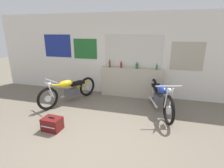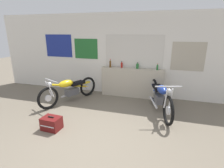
% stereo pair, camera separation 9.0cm
% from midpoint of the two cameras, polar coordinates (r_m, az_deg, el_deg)
% --- Properties ---
extents(ground_plane, '(24.00, 24.00, 0.00)m').
position_cam_midpoint_polar(ground_plane, '(3.69, -6.26, -19.86)').
color(ground_plane, '#706656').
extents(wall_back, '(10.00, 0.07, 2.80)m').
position_cam_midpoint_polar(wall_back, '(6.08, 5.15, 9.34)').
color(wall_back, silver).
rests_on(wall_back, ground_plane).
extents(sill_counter, '(2.11, 0.28, 0.99)m').
position_cam_midpoint_polar(sill_counter, '(6.06, 6.92, 0.45)').
color(sill_counter, '#B7AD99').
rests_on(sill_counter, ground_plane).
extents(bottle_leftmost, '(0.06, 0.06, 0.29)m').
position_cam_midpoint_polar(bottle_leftmost, '(6.06, -0.16, 6.68)').
color(bottle_leftmost, '#5B3814').
rests_on(bottle_leftmost, sill_counter).
extents(bottle_left_center, '(0.07, 0.07, 0.23)m').
position_cam_midpoint_polar(bottle_left_center, '(6.02, 3.61, 6.29)').
color(bottle_left_center, maroon).
rests_on(bottle_left_center, sill_counter).
extents(bottle_center, '(0.09, 0.09, 0.21)m').
position_cam_midpoint_polar(bottle_center, '(5.93, 8.73, 5.91)').
color(bottle_center, '#23662D').
rests_on(bottle_center, sill_counter).
extents(bottle_right_center, '(0.06, 0.06, 0.21)m').
position_cam_midpoint_polar(bottle_right_center, '(5.84, 15.00, 5.33)').
color(bottle_right_center, '#23662D').
rests_on(bottle_right_center, sill_counter).
extents(motorcycle_yellow, '(1.04, 2.00, 0.85)m').
position_cam_midpoint_polar(motorcycle_yellow, '(5.73, -13.21, -1.65)').
color(motorcycle_yellow, black).
rests_on(motorcycle_yellow, ground_plane).
extents(motorcycle_blue, '(0.83, 2.16, 0.94)m').
position_cam_midpoint_polar(motorcycle_blue, '(5.11, 15.90, -3.80)').
color(motorcycle_blue, black).
rests_on(motorcycle_blue, ground_plane).
extents(hard_case_darkred, '(0.44, 0.34, 0.32)m').
position_cam_midpoint_polar(hard_case_darkred, '(4.37, -18.56, -12.06)').
color(hard_case_darkred, maroon).
rests_on(hard_case_darkred, ground_plane).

